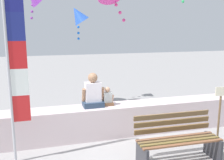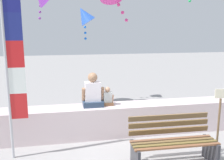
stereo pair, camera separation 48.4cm
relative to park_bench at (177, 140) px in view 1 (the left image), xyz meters
The scene contains 8 objects.
ground_plane 0.74m from the park_bench, 161.85° to the left, with size 40.00×40.00×0.00m, color #979393.
seawall_ledge 1.62m from the park_bench, 111.19° to the left, with size 6.81×0.59×0.73m, color beige.
park_bench is the anchor object (origin of this frame).
person_adult 2.11m from the park_bench, 129.92° to the left, with size 0.51×0.37×0.78m.
person_child 1.88m from the park_bench, 121.64° to the left, with size 0.28×0.21×0.43m.
flag_banner 3.30m from the park_bench, 164.80° to the left, with size 0.35×0.05×3.26m.
kite_blue 4.71m from the park_bench, 108.30° to the left, with size 0.71×0.71×1.08m.
sign_post 1.08m from the park_bench, ahead, with size 0.24×0.05×1.36m.
Camera 1 is at (-1.82, -4.22, 2.50)m, focal length 41.27 mm.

